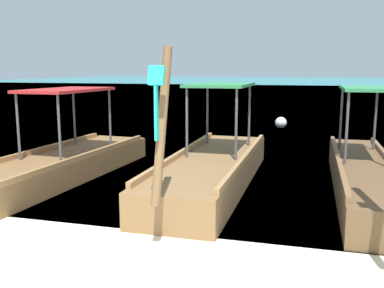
% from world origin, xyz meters
% --- Properties ---
extents(sea_water, '(120.00, 120.00, 0.00)m').
position_xyz_m(sea_water, '(0.00, 62.17, 0.00)').
color(sea_water, teal).
rests_on(sea_water, ground).
extents(longtail_boat_pink_ribbon, '(1.77, 7.21, 2.61)m').
position_xyz_m(longtail_boat_pink_ribbon, '(-3.02, 4.08, 0.32)').
color(longtail_boat_pink_ribbon, brown).
rests_on(longtail_boat_pink_ribbon, ground).
extents(longtail_boat_turquoise_ribbon, '(1.42, 6.10, 2.59)m').
position_xyz_m(longtail_boat_turquoise_ribbon, '(0.23, 4.86, 0.35)').
color(longtail_boat_turquoise_ribbon, brown).
rests_on(longtail_boat_turquoise_ribbon, ground).
extents(longtail_boat_blue_ribbon, '(1.01, 6.46, 2.56)m').
position_xyz_m(longtail_boat_blue_ribbon, '(3.06, 5.07, 0.35)').
color(longtail_boat_blue_ribbon, brown).
rests_on(longtail_boat_blue_ribbon, ground).
extents(mooring_buoy_far, '(0.45, 0.45, 0.45)m').
position_xyz_m(mooring_buoy_far, '(0.94, 13.72, 0.23)').
color(mooring_buoy_far, white).
rests_on(mooring_buoy_far, sea_water).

